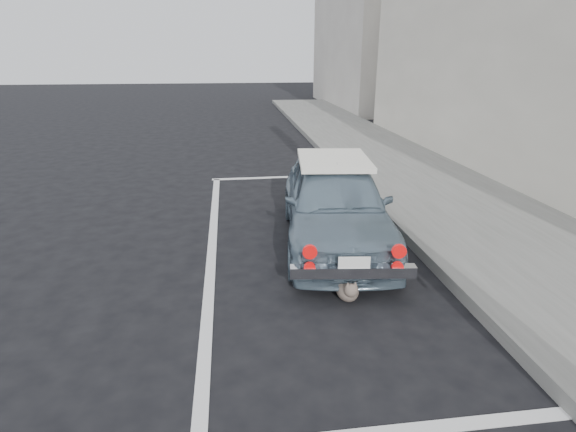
% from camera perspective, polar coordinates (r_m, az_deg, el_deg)
% --- Properties ---
extents(ground, '(80.00, 80.00, 0.00)m').
position_cam_1_polar(ground, '(3.85, 3.53, -21.06)').
color(ground, black).
rests_on(ground, ground).
extents(sidewalk, '(2.80, 40.00, 0.15)m').
position_cam_1_polar(sidewalk, '(6.62, 28.33, -4.28)').
color(sidewalk, '#62625E').
rests_on(sidewalk, ground).
extents(building_far, '(3.50, 10.00, 8.00)m').
position_cam_1_polar(building_far, '(23.92, 10.27, 23.19)').
color(building_far, '#B9B0A8').
rests_on(building_far, ground).
extents(pline_rear, '(3.00, 0.12, 0.01)m').
position_cam_1_polar(pline_rear, '(3.61, 13.83, -24.99)').
color(pline_rear, silver).
rests_on(pline_rear, ground).
extents(pline_front, '(3.00, 0.12, 0.01)m').
position_cam_1_polar(pline_front, '(9.74, -0.75, 4.96)').
color(pline_front, silver).
rests_on(pline_front, ground).
extents(pline_side, '(0.12, 7.00, 0.01)m').
position_cam_1_polar(pline_side, '(6.37, -9.60, -3.64)').
color(pline_side, silver).
rests_on(pline_side, ground).
extents(retro_coupe, '(1.76, 3.58, 1.17)m').
position_cam_1_polar(retro_coupe, '(6.22, 6.00, 1.76)').
color(retro_coupe, slate).
rests_on(retro_coupe, ground).
extents(cat, '(0.25, 0.56, 0.30)m').
position_cam_1_polar(cat, '(4.94, 7.58, -9.11)').
color(cat, '#756559').
rests_on(cat, ground).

